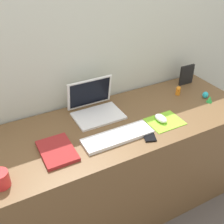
% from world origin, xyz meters
% --- Properties ---
extents(ground_plane, '(6.00, 6.00, 0.00)m').
position_xyz_m(ground_plane, '(0.00, 0.00, 0.00)').
color(ground_plane, '#59514C').
extents(back_wall, '(2.98, 0.05, 1.48)m').
position_xyz_m(back_wall, '(0.00, 0.35, 0.74)').
color(back_wall, beige).
rests_on(back_wall, ground_plane).
extents(desk, '(1.78, 0.62, 0.74)m').
position_xyz_m(desk, '(0.00, 0.00, 0.37)').
color(desk, brown).
rests_on(desk, ground_plane).
extents(laptop, '(0.30, 0.25, 0.21)m').
position_xyz_m(laptop, '(-0.06, 0.17, 0.79)').
color(laptop, white).
rests_on(laptop, desk).
extents(keyboard, '(0.41, 0.13, 0.02)m').
position_xyz_m(keyboard, '(-0.06, -0.13, 0.75)').
color(keyboard, white).
rests_on(keyboard, desk).
extents(mousepad, '(0.21, 0.17, 0.00)m').
position_xyz_m(mousepad, '(0.27, -0.13, 0.74)').
color(mousepad, '#8CDB33').
rests_on(mousepad, desk).
extents(mouse, '(0.06, 0.10, 0.03)m').
position_xyz_m(mouse, '(0.26, -0.11, 0.76)').
color(mouse, white).
rests_on(mouse, mousepad).
extents(cell_phone, '(0.10, 0.14, 0.01)m').
position_xyz_m(cell_phone, '(0.11, -0.19, 0.74)').
color(cell_phone, black).
rests_on(cell_phone, desk).
extents(notebook_pad, '(0.17, 0.24, 0.02)m').
position_xyz_m(notebook_pad, '(-0.40, -0.09, 0.75)').
color(notebook_pad, maroon).
rests_on(notebook_pad, desk).
extents(picture_frame, '(0.12, 0.02, 0.15)m').
position_xyz_m(picture_frame, '(0.72, 0.21, 0.81)').
color(picture_frame, black).
rests_on(picture_frame, desk).
extents(coffee_mug, '(0.08, 0.08, 0.08)m').
position_xyz_m(coffee_mug, '(-0.69, -0.19, 0.78)').
color(coffee_mug, red).
rests_on(coffee_mug, desk).
extents(toy_figurine_orange, '(0.03, 0.03, 0.06)m').
position_xyz_m(toy_figurine_orange, '(0.56, 0.10, 0.77)').
color(toy_figurine_orange, orange).
rests_on(toy_figurine_orange, desk).
extents(toy_figurine_green, '(0.04, 0.04, 0.04)m').
position_xyz_m(toy_figurine_green, '(0.68, -0.08, 0.76)').
color(toy_figurine_green, green).
rests_on(toy_figurine_green, desk).
extents(toy_figurine_cyan, '(0.04, 0.04, 0.05)m').
position_xyz_m(toy_figurine_cyan, '(0.70, -0.02, 0.76)').
color(toy_figurine_cyan, '#28B7CC').
rests_on(toy_figurine_cyan, desk).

